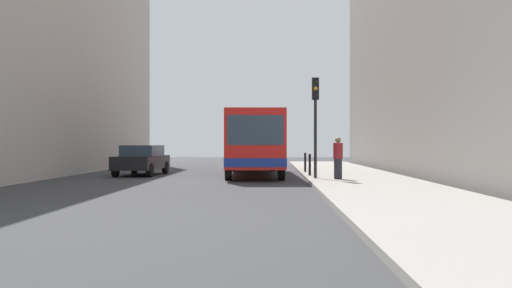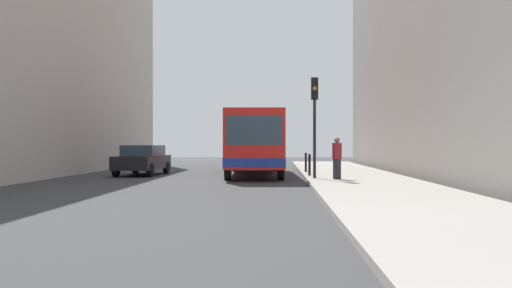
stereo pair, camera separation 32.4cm
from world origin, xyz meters
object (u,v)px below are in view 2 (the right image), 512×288
at_px(traffic_light, 315,108).
at_px(car_beside_bus, 143,159).
at_px(car_behind_bus, 263,155).
at_px(pedestrian_near_signal, 337,158).
at_px(bollard_near, 310,165).
at_px(bollard_mid, 306,162).
at_px(bus, 254,140).

bearing_deg(traffic_light, car_beside_bus, 151.21).
bearing_deg(car_behind_bus, traffic_light, 97.74).
xyz_separation_m(car_beside_bus, car_behind_bus, (5.69, 9.87, 0.00)).
bearing_deg(pedestrian_near_signal, traffic_light, -145.78).
relative_size(traffic_light, bollard_near, 4.32).
height_order(car_beside_bus, traffic_light, traffic_light).
bearing_deg(bollard_near, car_behind_bus, 100.91).
bearing_deg(traffic_light, bollard_near, 93.11).
bearing_deg(pedestrian_near_signal, bollard_mid, 169.38).
bearing_deg(car_beside_bus, bollard_mid, -173.75).
bearing_deg(pedestrian_near_signal, car_behind_bus, 172.47).
height_order(bollard_near, pedestrian_near_signal, pedestrian_near_signal).
bearing_deg(car_beside_bus, bollard_near, 164.47).
distance_m(car_beside_bus, pedestrian_near_signal, 10.40).
height_order(car_behind_bus, bollard_near, car_behind_bus).
xyz_separation_m(bollard_near, bollard_mid, (0.00, 3.17, 0.00)).
bearing_deg(bus, bollard_mid, 179.24).
bearing_deg(bollard_mid, traffic_light, -88.86).
height_order(traffic_light, pedestrian_near_signal, traffic_light).
xyz_separation_m(car_beside_bus, bollard_mid, (8.11, 0.50, -0.16)).
distance_m(bus, car_behind_bus, 9.49).
xyz_separation_m(bus, bollard_near, (2.57, -3.10, -1.10)).
xyz_separation_m(car_behind_bus, bollard_near, (2.42, -12.54, -0.16)).
height_order(bus, car_beside_bus, bus).
bearing_deg(bus, bollard_near, 127.29).
relative_size(bollard_near, pedestrian_near_signal, 0.57).
height_order(bus, car_behind_bus, bus).
height_order(car_behind_bus, traffic_light, traffic_light).
height_order(bollard_near, bollard_mid, same).
bearing_deg(car_behind_bus, bus, 86.88).
relative_size(bus, pedestrian_near_signal, 6.69).
distance_m(bus, car_beside_bus, 5.63).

